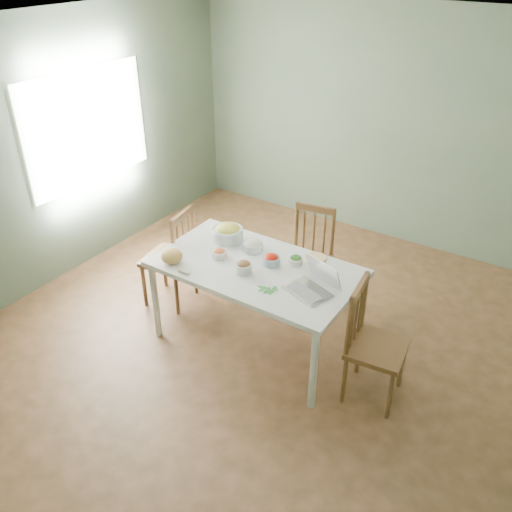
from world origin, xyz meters
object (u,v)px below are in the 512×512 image
Objects in this scene: chair_right at (378,346)px; bread_boule at (172,256)px; laptop at (308,279)px; chair_far at (307,259)px; dining_table at (256,305)px; bowl_squash at (228,232)px; chair_left at (168,256)px.

bread_boule is at bearing 92.79° from chair_right.
chair_far is at bearing 137.47° from laptop.
chair_far reaches higher than dining_table.
bread_boule is 0.66× the size of bowl_squash.
laptop is (0.48, -0.92, 0.44)m from chair_far.
laptop is at bearing -10.35° from dining_table.
dining_table is 4.89× the size of laptop.
chair_right is 2.86× the size of laptop.
chair_left is at bearing -165.59° from bowl_squash.
dining_table is 1.69× the size of chair_left.
chair_right is at bearing 9.64° from bread_boule.
bread_boule is 1.22m from laptop.
chair_right is at bearing -9.63° from bowl_squash.
chair_far is 3.55× the size of bowl_squash.
chair_far reaches higher than bowl_squash.
chair_left is 5.57× the size of bread_boule.
chair_far is 2.78× the size of laptop.
dining_table is at bearing 74.84° from chair_left.
bread_boule reaches higher than dining_table.
chair_left is at bearing -158.51° from chair_far.
chair_left is 1.01× the size of chair_right.
chair_left is 2.26m from chair_right.
dining_table is 1.10m from chair_left.
laptop reaches higher than bread_boule.
bread_boule is at bearing 36.00° from chair_left.
chair_far is 1.39m from chair_right.
chair_left is 2.89× the size of laptop.
bowl_squash is at bearing 73.52° from chair_right.
chair_far is at bearing 85.03° from dining_table.
bowl_squash is (-0.54, -0.58, 0.40)m from chair_far.
dining_table is 1.76× the size of chair_far.
chair_right reaches higher than dining_table.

